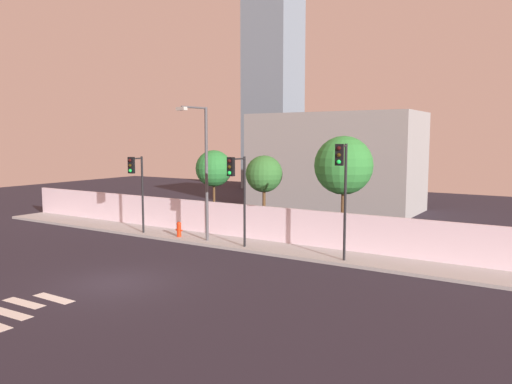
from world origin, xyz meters
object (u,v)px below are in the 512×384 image
traffic_light_right (136,178)px  traffic_light_left (237,182)px  roadside_tree_leftmost (214,169)px  roadside_tree_midright (344,166)px  fire_hydrant (179,229)px  street_lamp_curbside (203,163)px  roadside_tree_midleft (264,174)px  traffic_light_center (342,177)px

traffic_light_right → traffic_light_left: bearing=-0.5°
roadside_tree_leftmost → roadside_tree_midright: bearing=0.0°
fire_hydrant → roadside_tree_leftmost: size_ratio=0.17×
street_lamp_curbside → roadside_tree_midleft: (1.64, 3.37, -0.72)m
traffic_light_right → fire_hydrant: traffic_light_right is taller
roadside_tree_leftmost → roadside_tree_midright: (8.22, 0.00, 0.42)m
roadside_tree_leftmost → roadside_tree_midleft: 3.51m
traffic_light_center → street_lamp_curbside: (-7.91, 0.53, 0.37)m
fire_hydrant → roadside_tree_leftmost: bearing=89.6°
traffic_light_right → roadside_tree_midright: roadside_tree_midright is taller
traffic_light_center → street_lamp_curbside: street_lamp_curbside is taller
traffic_light_left → roadside_tree_midleft: size_ratio=0.98×
street_lamp_curbside → fire_hydrant: bearing=174.1°
roadside_tree_midleft → roadside_tree_midright: (4.72, 0.00, 0.63)m
fire_hydrant → roadside_tree_midleft: 5.58m
traffic_light_right → roadside_tree_leftmost: size_ratio=0.90×
traffic_light_center → roadside_tree_midleft: size_ratio=1.12×
roadside_tree_midleft → traffic_light_center: bearing=-31.9°
street_lamp_curbside → fire_hydrant: 4.12m
traffic_light_center → traffic_light_right: bearing=179.9°
roadside_tree_leftmost → roadside_tree_midleft: (3.51, 0.00, -0.20)m
traffic_light_center → roadside_tree_leftmost: size_ratio=1.07×
street_lamp_curbside → roadside_tree_midright: (6.36, 3.37, -0.09)m
traffic_light_right → roadside_tree_midleft: bearing=33.1°
roadside_tree_leftmost → roadside_tree_midleft: roadside_tree_leftmost is taller
traffic_light_left → street_lamp_curbside: 2.71m
traffic_light_left → roadside_tree_midright: size_ratio=0.79×
traffic_light_right → fire_hydrant: 3.74m
fire_hydrant → roadside_tree_midleft: size_ratio=0.18×
traffic_light_center → roadside_tree_midleft: traffic_light_center is taller
street_lamp_curbside → roadside_tree_leftmost: street_lamp_curbside is taller
roadside_tree_leftmost → roadside_tree_midright: size_ratio=0.85×
traffic_light_center → roadside_tree_leftmost: bearing=158.3°
traffic_light_left → street_lamp_curbside: bearing=167.1°
traffic_light_center → roadside_tree_midleft: (-6.27, 3.90, -0.35)m
fire_hydrant → roadside_tree_leftmost: 4.47m
traffic_light_left → roadside_tree_midleft: traffic_light_left is taller
street_lamp_curbside → fire_hydrant: size_ratio=8.37×
roadside_tree_midleft → traffic_light_left: bearing=-77.5°
traffic_light_right → traffic_light_center: bearing=-0.1°
traffic_light_left → traffic_light_center: traffic_light_center is taller
traffic_light_left → street_lamp_curbside: size_ratio=0.64×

